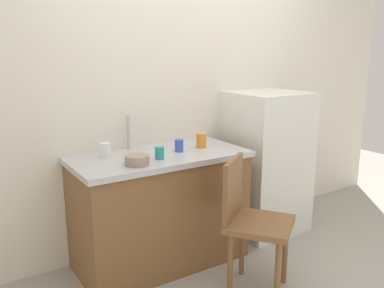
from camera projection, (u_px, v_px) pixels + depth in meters
ground_plane at (260, 284)px, 2.79m from camera, size 8.00×8.00×0.00m
back_wall at (183, 91)px, 3.32m from camera, size 4.80×0.10×2.47m
cabinet_base at (160, 211)px, 3.00m from camera, size 1.22×0.60×0.80m
countertop at (159, 156)px, 2.91m from camera, size 1.26×0.64×0.04m
faucet at (128, 132)px, 3.02m from camera, size 0.02×0.02×0.26m
refrigerator at (266, 162)px, 3.53m from camera, size 0.62×0.56×1.22m
chair at (251, 219)px, 2.63m from camera, size 0.56×0.56×0.89m
terracotta_bowl at (137, 160)px, 2.62m from camera, size 0.16×0.16×0.06m
cup_blue at (179, 145)px, 2.96m from camera, size 0.06×0.06×0.09m
cup_white at (105, 150)px, 2.80m from camera, size 0.07×0.07×0.10m
cup_teal at (159, 153)px, 2.76m from camera, size 0.06×0.06×0.09m
cup_orange at (201, 140)px, 3.08m from camera, size 0.08×0.08×0.11m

